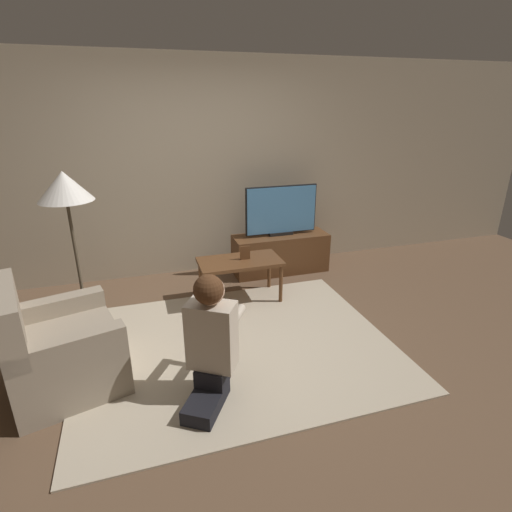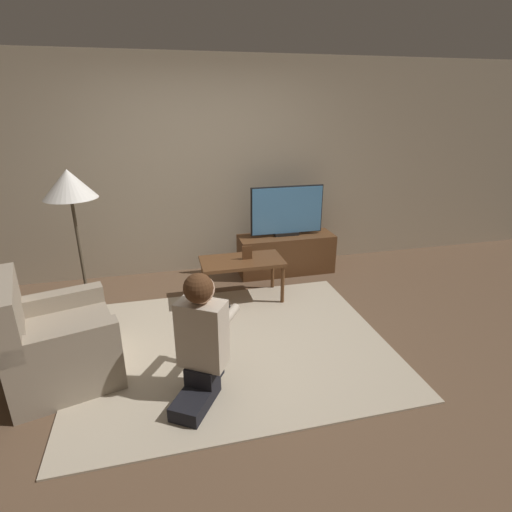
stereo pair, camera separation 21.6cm
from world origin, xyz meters
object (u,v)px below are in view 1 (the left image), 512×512
Objects in this scene: tv at (281,211)px; coffee_table at (240,265)px; person_kneeling at (211,337)px; armchair at (60,352)px; floor_lamp at (65,193)px.

tv is 1.04× the size of coffee_table.
tv reaches higher than person_kneeling.
tv is 0.93× the size of armchair.
coffee_table is (-0.71, -0.64, -0.39)m from tv.
coffee_table is at bearing -137.94° from tv.
person_kneeling is (-1.31, -2.09, -0.30)m from tv.
armchair is 1.19m from person_kneeling.
armchair is (-2.39, -1.63, -0.51)m from tv.
coffee_table is 0.59× the size of floor_lamp.
floor_lamp is 1.40m from armchair.
coffee_table is 1.95m from armchair.
coffee_table is at bearing -74.76° from armchair.
person_kneeling reaches higher than armchair.
floor_lamp is 1.53× the size of armchair.
armchair is at bearing 8.78° from person_kneeling.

